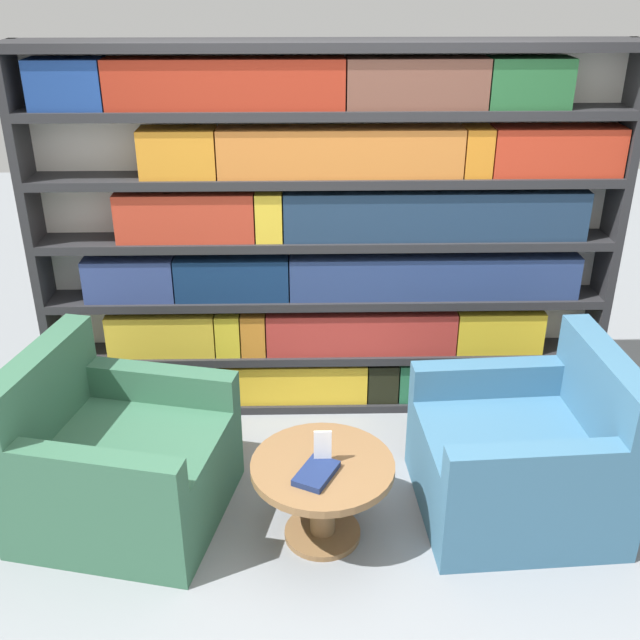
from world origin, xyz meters
TOP-DOWN VIEW (x-y plane):
  - ground_plane at (0.00, 0.00)m, footprint 14.00×14.00m
  - bookshelf at (0.04, 1.32)m, footprint 3.33×0.30m
  - armchair_left at (-1.05, 0.27)m, footprint 1.10×1.06m
  - armchair_right at (0.96, 0.27)m, footprint 0.98×0.93m
  - coffee_table at (-0.05, 0.08)m, footprint 0.68×0.68m
  - table_sign at (-0.05, 0.08)m, footprint 0.08×0.06m
  - stray_book at (-0.08, -0.01)m, footprint 0.23×0.27m

SIDE VIEW (x-z plane):
  - ground_plane at x=0.00m, z-range 0.00..0.00m
  - armchair_left at x=-1.05m, z-range -0.14..0.74m
  - armchair_right at x=0.96m, z-range -0.14..0.74m
  - coffee_table at x=-0.05m, z-range 0.09..0.52m
  - stray_book at x=-0.08m, z-range 0.43..0.46m
  - table_sign at x=-0.05m, z-range 0.42..0.60m
  - bookshelf at x=0.04m, z-range -0.01..2.16m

